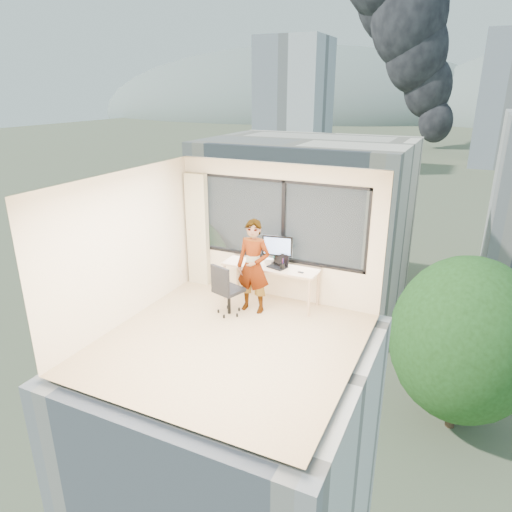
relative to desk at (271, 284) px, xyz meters
The scene contains 24 objects.
floor 1.70m from the desk, 90.00° to the right, with size 4.00×4.00×0.01m, color #C7B781.
ceiling 2.78m from the desk, 90.00° to the right, with size 4.00×4.00×0.01m, color white.
wall_front 3.78m from the desk, 90.00° to the right, with size 4.00×0.01×2.60m, color #F7E1BF.
wall_left 2.76m from the desk, 140.31° to the right, with size 0.01×4.00×2.60m, color #F7E1BF.
wall_right 2.76m from the desk, 39.69° to the right, with size 0.01×4.00×2.60m, color #F7E1BF.
window_wall 1.20m from the desk, 81.63° to the left, with size 3.30×0.16×1.55m, color black, non-canonical shape.
curtain 1.90m from the desk, behind, with size 0.45×0.14×2.30m, color beige.
desk is the anchor object (origin of this frame).
chair 0.92m from the desk, 122.31° to the right, with size 0.50×0.50×0.98m, color black, non-canonical shape.
person 0.68m from the desk, 108.07° to the right, with size 0.63×0.41×1.72m, color #2D2D33.
monitor 0.67m from the desk, 45.63° to the left, with size 0.57×0.12×0.57m, color black, non-canonical shape.
game_console 0.47m from the desk, 104.53° to the left, with size 0.30×0.25×0.07m, color white.
laptop 0.51m from the desk, 20.37° to the right, with size 0.34×0.36×0.22m, color black, non-canonical shape.
cellphone 0.74m from the desk, ahead, with size 0.10×0.05×0.01m, color black.
pen_cup 0.51m from the desk, 18.41° to the right, with size 0.09×0.09×0.11m, color black.
handbag 0.53m from the desk, 54.88° to the left, with size 0.29×0.15×0.22m, color #0D4F3F.
exterior_ground 119.21m from the desk, 90.00° to the left, with size 400.00×400.00×0.04m, color #515B3D.
near_bldg_a 30.64m from the desk, 107.62° to the left, with size 16.00×12.00×14.00m, color #F0E3C9.
far_tower_a 99.69m from the desk, 110.55° to the left, with size 14.00×14.00×28.00m, color silver.
far_tower_b 118.61m from the desk, 86.13° to the left, with size 13.00×13.00×30.00m, color silver.
far_tower_d 160.05m from the desk, 112.02° to the left, with size 16.00×14.00×22.00m, color silver.
hill_a 340.51m from the desk, 110.65° to the left, with size 288.00×216.00×90.00m, color slate.
tree_a 27.88m from the desk, 128.19° to the left, with size 7.00×7.00×8.00m, color #244A18, non-canonical shape.
tree_b 19.51m from the desk, 76.24° to the left, with size 7.60×7.60×9.00m, color #244A18, non-canonical shape.
Camera 1 is at (3.17, -5.73, 3.87)m, focal length 32.48 mm.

